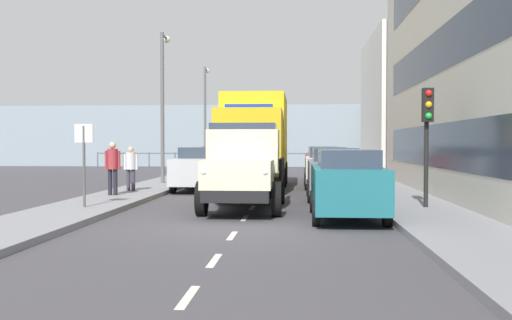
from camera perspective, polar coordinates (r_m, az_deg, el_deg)
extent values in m
plane|color=#423F44|center=(23.48, 0.87, -2.96)|extent=(80.00, 80.00, 0.00)
cube|color=gray|center=(23.66, 12.11, -2.78)|extent=(2.27, 42.24, 0.15)
cube|color=gray|center=(24.18, -10.13, -2.67)|extent=(2.27, 42.24, 0.15)
cube|color=silver|center=(7.38, -6.61, -13.05)|extent=(0.12, 1.10, 0.01)
cube|color=silver|center=(9.53, -4.06, -9.69)|extent=(0.12, 1.10, 0.01)
cube|color=silver|center=(12.00, -2.33, -7.34)|extent=(0.12, 1.10, 0.01)
cube|color=silver|center=(14.76, -1.10, -5.66)|extent=(0.12, 1.10, 0.01)
cube|color=silver|center=(17.07, -0.38, -4.67)|extent=(0.12, 1.10, 0.01)
cube|color=silver|center=(19.67, 0.23, -3.84)|extent=(0.12, 1.10, 0.01)
cube|color=silver|center=(22.03, 0.65, -3.25)|extent=(0.12, 1.10, 0.01)
cube|color=silver|center=(24.99, 1.06, -2.67)|extent=(0.12, 1.10, 0.01)
cube|color=silver|center=(27.32, 1.33, -2.31)|extent=(0.12, 1.10, 0.01)
cube|color=silver|center=(30.09, 1.59, -1.95)|extent=(0.12, 1.10, 0.01)
cube|color=silver|center=(33.06, 1.82, -1.63)|extent=(0.12, 1.10, 0.01)
cube|color=silver|center=(35.99, 2.01, -1.36)|extent=(0.12, 1.10, 0.01)
cube|color=silver|center=(38.37, 2.14, -1.18)|extent=(0.12, 1.10, 0.01)
cube|color=silver|center=(40.93, 2.27, -1.00)|extent=(0.12, 1.10, 0.01)
cube|color=#2D3847|center=(17.10, 19.22, 1.28)|extent=(0.08, 22.59, 1.40)
cube|color=#2D3847|center=(17.34, 19.31, 11.24)|extent=(0.08, 22.59, 1.40)
cube|color=silver|center=(38.06, 17.21, 5.11)|extent=(8.30, 10.62, 8.48)
cube|color=#84939E|center=(47.51, 2.53, 2.37)|extent=(80.00, 0.80, 5.00)
cylinder|color=#4C5156|center=(45.70, 20.23, -0.08)|extent=(0.08, 0.08, 1.20)
cylinder|color=#4C5156|center=(45.18, 17.79, -0.08)|extent=(0.08, 0.08, 1.20)
cylinder|color=#4C5156|center=(44.75, 15.30, -0.07)|extent=(0.08, 0.08, 1.20)
cylinder|color=#4C5156|center=(44.41, 12.77, -0.07)|extent=(0.08, 0.08, 1.20)
cylinder|color=#4C5156|center=(44.15, 10.20, -0.06)|extent=(0.08, 0.08, 1.20)
cylinder|color=#4C5156|center=(43.99, 7.61, -0.06)|extent=(0.08, 0.08, 1.20)
cylinder|color=#4C5156|center=(43.91, 5.01, -0.05)|extent=(0.08, 0.08, 1.20)
cylinder|color=#4C5156|center=(43.93, 2.40, -0.05)|extent=(0.08, 0.08, 1.20)
cylinder|color=#4C5156|center=(44.03, -0.20, -0.04)|extent=(0.08, 0.08, 1.20)
cylinder|color=#4C5156|center=(44.23, -2.79, -0.04)|extent=(0.08, 0.08, 1.20)
cylinder|color=#4C5156|center=(44.52, -5.34, -0.03)|extent=(0.08, 0.08, 1.20)
cylinder|color=#4C5156|center=(44.89, -7.86, -0.02)|extent=(0.08, 0.08, 1.20)
cylinder|color=#4C5156|center=(45.35, -10.34, -0.02)|extent=(0.08, 0.08, 1.20)
cylinder|color=#4C5156|center=(45.89, -12.75, -0.01)|extent=(0.08, 0.08, 1.20)
cylinder|color=#4C5156|center=(46.51, -15.11, -0.01)|extent=(0.08, 0.08, 1.20)
cube|color=#4C5156|center=(43.92, 2.40, 0.63)|extent=(28.00, 0.08, 0.08)
cube|color=black|center=(16.73, -1.08, -2.74)|extent=(1.64, 5.60, 0.30)
cube|color=beige|center=(14.87, -1.72, -1.36)|extent=(1.72, 1.90, 0.70)
cube|color=silver|center=(13.98, -2.10, -1.67)|extent=(1.16, 0.08, 0.56)
sphere|color=white|center=(13.91, 0.91, -1.15)|extent=(0.20, 0.20, 0.20)
sphere|color=white|center=(14.07, -5.08, -1.13)|extent=(0.20, 0.20, 0.20)
cube|color=beige|center=(16.35, -1.18, 0.92)|extent=(1.93, 1.34, 1.15)
cube|color=#2D3847|center=(16.35, -1.19, 2.59)|extent=(1.78, 1.23, 0.56)
cube|color=#2D2319|center=(18.05, -0.69, -1.69)|extent=(2.10, 2.80, 0.16)
cube|color=black|center=(17.98, 2.51, -0.69)|extent=(0.08, 2.80, 0.56)
cube|color=black|center=(18.15, -3.86, -0.67)|extent=(0.08, 2.80, 0.56)
cylinder|color=black|center=(15.01, 2.02, -3.82)|extent=(0.24, 0.90, 0.90)
cylinder|color=black|center=(15.21, -5.29, -3.76)|extent=(0.24, 0.90, 0.90)
cylinder|color=black|center=(18.22, 2.40, -2.86)|extent=(0.24, 0.90, 0.90)
cylinder|color=black|center=(18.38, -3.64, -2.83)|extent=(0.24, 0.90, 0.90)
cube|color=gold|center=(21.34, -0.70, 1.47)|extent=(2.40, 2.21, 2.60)
cube|color=#2D3847|center=(21.35, -0.70, 3.01)|extent=(2.20, 2.04, 0.80)
cube|color=#1933B2|center=(21.38, -0.70, 5.23)|extent=(1.75, 0.20, 0.16)
cube|color=gold|center=(25.33, 0.07, 2.74)|extent=(2.50, 5.95, 3.00)
cube|color=black|center=(24.42, -0.09, -1.14)|extent=(2.00, 8.07, 0.36)
cylinder|color=black|center=(21.40, 2.39, -2.01)|extent=(0.28, 1.04, 1.04)
cylinder|color=black|center=(21.59, -3.72, -1.98)|extent=(0.28, 1.04, 1.04)
cylinder|color=black|center=(25.01, 2.65, -1.49)|extent=(0.28, 1.04, 1.04)
cylinder|color=black|center=(25.17, -2.59, -1.47)|extent=(0.28, 1.04, 1.04)
cylinder|color=black|center=(27.13, 2.77, -1.24)|extent=(0.28, 1.04, 1.04)
cylinder|color=black|center=(27.28, -2.07, -1.23)|extent=(0.28, 1.04, 1.04)
cube|color=#1E6670|center=(14.67, 8.80, -2.59)|extent=(1.66, 4.22, 1.00)
cube|color=#2D3847|center=(14.44, 8.88, 0.16)|extent=(1.36, 2.32, 0.42)
cylinder|color=black|center=(15.97, 5.58, -4.04)|extent=(0.18, 0.60, 0.60)
cylinder|color=black|center=(16.09, 11.23, -4.02)|extent=(0.18, 0.60, 0.60)
cylinder|color=black|center=(13.37, 5.86, -5.14)|extent=(0.18, 0.60, 0.60)
cylinder|color=black|center=(13.51, 12.60, -5.10)|extent=(0.18, 0.60, 0.60)
cube|color=slate|center=(19.76, 7.60, -1.51)|extent=(1.72, 3.94, 1.00)
cube|color=#2D3847|center=(19.54, 7.64, 0.54)|extent=(1.41, 2.16, 0.42)
cylinder|color=black|center=(20.98, 5.17, -2.69)|extent=(0.18, 0.60, 0.60)
cylinder|color=black|center=(21.07, 9.61, -2.69)|extent=(0.18, 0.60, 0.60)
cylinder|color=black|center=(18.55, 5.30, -3.25)|extent=(0.18, 0.60, 0.60)
cylinder|color=black|center=(18.65, 10.32, -3.25)|extent=(0.18, 0.60, 0.60)
cube|color=white|center=(24.77, 6.90, -0.88)|extent=(1.79, 3.96, 1.00)
cube|color=#2D3847|center=(24.55, 6.93, 0.76)|extent=(1.47, 2.18, 0.42)
cylinder|color=black|center=(26.00, 4.89, -1.86)|extent=(0.18, 0.60, 0.60)
cylinder|color=black|center=(26.07, 8.63, -1.86)|extent=(0.18, 0.60, 0.60)
cylinder|color=black|center=(23.55, 4.97, -2.22)|extent=(0.18, 0.60, 0.60)
cylinder|color=black|center=(23.63, 9.10, -2.22)|extent=(0.18, 0.60, 0.60)
cube|color=#B21E1E|center=(29.80, 6.43, -0.46)|extent=(1.66, 4.37, 1.00)
cube|color=#2D3847|center=(29.58, 6.45, 0.90)|extent=(1.36, 2.41, 0.42)
cylinder|color=black|center=(31.15, 4.88, -1.28)|extent=(0.18, 0.60, 0.60)
cylinder|color=black|center=(31.21, 7.78, -1.29)|extent=(0.18, 0.60, 0.60)
cylinder|color=black|center=(28.44, 4.95, -1.56)|extent=(0.18, 0.60, 0.60)
cylinder|color=black|center=(28.51, 8.12, -1.56)|extent=(0.18, 0.60, 0.60)
cube|color=#B7BABF|center=(23.36, -5.39, -1.02)|extent=(1.74, 4.34, 1.00)
cube|color=#2D3847|center=(23.54, -5.31, 0.73)|extent=(1.43, 2.39, 0.42)
cylinder|color=black|center=(21.94, -3.84, -2.50)|extent=(0.18, 0.60, 0.60)
cylinder|color=black|center=(22.23, -8.06, -2.46)|extent=(0.18, 0.60, 0.60)
cylinder|color=black|center=(24.60, -2.97, -2.05)|extent=(0.18, 0.60, 0.60)
cylinder|color=black|center=(24.86, -6.75, -2.02)|extent=(0.18, 0.60, 0.60)
cube|color=black|center=(28.86, -3.56, -0.52)|extent=(1.87, 4.12, 1.00)
cube|color=#2D3847|center=(29.04, -3.51, 0.90)|extent=(1.53, 2.27, 0.42)
cylinder|color=black|center=(27.51, -2.08, -1.66)|extent=(0.18, 0.60, 0.60)
cylinder|color=black|center=(27.76, -5.73, -1.64)|extent=(0.18, 0.60, 0.60)
cylinder|color=black|center=(30.05, -1.55, -1.39)|extent=(0.18, 0.60, 0.60)
cylinder|color=black|center=(30.28, -4.90, -1.37)|extent=(0.18, 0.60, 0.60)
cube|color=navy|center=(34.75, -2.25, -0.15)|extent=(1.77, 4.28, 1.00)
cube|color=#2D3847|center=(34.93, -2.21, 1.02)|extent=(1.45, 2.35, 0.42)
cylinder|color=black|center=(33.37, -1.06, -1.09)|extent=(0.18, 0.60, 0.60)
cylinder|color=black|center=(33.56, -3.93, -1.07)|extent=(0.18, 0.60, 0.60)
cylinder|color=black|center=(36.00, -0.68, -0.89)|extent=(0.18, 0.60, 0.60)
cylinder|color=black|center=(36.18, -3.34, -0.88)|extent=(0.18, 0.60, 0.60)
cylinder|color=black|center=(20.13, -13.49, -2.11)|extent=(0.14, 0.14, 0.86)
cylinder|color=black|center=(20.19, -13.98, -2.10)|extent=(0.14, 0.14, 0.86)
cylinder|color=maroon|center=(20.12, -13.75, 0.09)|extent=(0.34, 0.34, 0.68)
cylinder|color=maroon|center=(20.06, -13.15, -0.01)|extent=(0.09, 0.09, 0.63)
cylinder|color=maroon|center=(20.19, -14.34, 0.00)|extent=(0.09, 0.09, 0.63)
sphere|color=tan|center=(20.12, -13.76, 1.40)|extent=(0.23, 0.23, 0.23)
cylinder|color=#383342|center=(21.75, -11.82, -1.93)|extent=(0.14, 0.14, 0.78)
cylinder|color=#383342|center=(21.80, -12.28, -1.92)|extent=(0.14, 0.14, 0.78)
cylinder|color=silver|center=(21.75, -12.06, -0.09)|extent=(0.34, 0.34, 0.62)
cylinder|color=silver|center=(21.69, -11.50, -0.17)|extent=(0.09, 0.09, 0.57)
cylinder|color=silver|center=(21.81, -12.62, -0.16)|extent=(0.09, 0.09, 0.57)
sphere|color=tan|center=(21.74, -12.07, 1.01)|extent=(0.21, 0.21, 0.21)
cylinder|color=black|center=(16.50, 16.19, 1.13)|extent=(0.12, 0.12, 3.20)
cube|color=black|center=(16.39, 16.33, 5.15)|extent=(0.28, 0.24, 0.90)
sphere|color=red|center=(16.30, 16.42, 6.22)|extent=(0.18, 0.18, 0.18)
sphere|color=orange|center=(16.27, 16.42, 5.17)|extent=(0.18, 0.18, 0.18)
sphere|color=green|center=(16.26, 16.41, 4.12)|extent=(0.18, 0.18, 0.18)
cylinder|color=#59595B|center=(26.06, -9.07, 5.02)|extent=(0.16, 0.16, 6.56)
cylinder|color=#59595B|center=(26.88, -8.88, 11.76)|extent=(0.10, 0.90, 0.10)
sphere|color=silver|center=(27.30, -8.66, 11.49)|extent=(0.32, 0.32, 0.32)
cylinder|color=#59595B|center=(38.71, -4.97, 4.05)|extent=(0.16, 0.16, 6.74)
cylinder|color=#59595B|center=(39.42, -4.88, 8.77)|extent=(0.10, 0.90, 0.10)
sphere|color=silver|center=(39.86, -4.77, 8.62)|extent=(0.32, 0.32, 0.32)
cylinder|color=#4C4C4C|center=(16.55, -16.34, -0.60)|extent=(0.07, 0.07, 2.20)
cube|color=silver|center=(16.54, -16.37, 2.51)|extent=(0.50, 0.04, 0.50)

